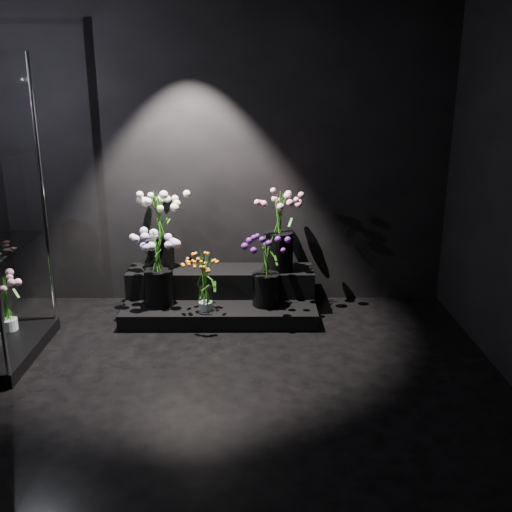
{
  "coord_description": "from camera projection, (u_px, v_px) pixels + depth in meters",
  "views": [
    {
      "loc": [
        0.24,
        -3.1,
        1.98
      ],
      "look_at": [
        0.26,
        1.2,
        0.66
      ],
      "focal_mm": 40.0,
      "sensor_mm": 36.0,
      "label": 1
    }
  ],
  "objects": [
    {
      "name": "bouquet_lilac",
      "position": [
        158.0,
        264.0,
        4.81
      ],
      "size": [
        0.47,
        0.47,
        0.64
      ],
      "rotation": [
        0.0,
        0.0,
        -0.43
      ],
      "color": "black",
      "rests_on": "display_riser"
    },
    {
      "name": "bouquet_orange_bells",
      "position": [
        205.0,
        280.0,
        4.73
      ],
      "size": [
        0.35,
        0.35,
        0.51
      ],
      "rotation": [
        0.0,
        0.0,
        0.37
      ],
      "color": "white",
      "rests_on": "display_riser"
    },
    {
      "name": "bouquet_pink_roses",
      "position": [
        279.0,
        225.0,
        4.99
      ],
      "size": [
        0.44,
        0.44,
        0.71
      ],
      "rotation": [
        0.0,
        0.0,
        0.2
      ],
      "color": "black",
      "rests_on": "display_riser"
    },
    {
      "name": "floor",
      "position": [
        215.0,
        414.0,
        3.55
      ],
      "size": [
        4.0,
        4.0,
        0.0
      ],
      "primitive_type": "plane",
      "color": "black",
      "rests_on": "ground"
    },
    {
      "name": "bouquet_purple",
      "position": [
        266.0,
        265.0,
        4.81
      ],
      "size": [
        0.37,
        0.37,
        0.65
      ],
      "rotation": [
        0.0,
        0.0,
        -0.12
      ],
      "color": "black",
      "rests_on": "display_riser"
    },
    {
      "name": "wall_front",
      "position": [
        141.0,
        363.0,
        1.22
      ],
      "size": [
        4.0,
        0.0,
        4.0
      ],
      "primitive_type": "plane",
      "rotation": [
        -1.57,
        0.0,
        0.0
      ],
      "color": "black",
      "rests_on": "floor"
    },
    {
      "name": "bouquet_case_base_pink",
      "position": [
        6.0,
        302.0,
        4.44
      ],
      "size": [
        0.37,
        0.37,
        0.44
      ],
      "rotation": [
        0.0,
        0.0,
        0.07
      ],
      "color": "white",
      "rests_on": "display_case"
    },
    {
      "name": "bouquet_cream_roses",
      "position": [
        159.0,
        223.0,
        5.03
      ],
      "size": [
        0.55,
        0.55,
        0.69
      ],
      "rotation": [
        0.0,
        0.0,
        0.42
      ],
      "color": "black",
      "rests_on": "display_riser"
    },
    {
      "name": "wall_back",
      "position": [
        226.0,
        150.0,
        5.05
      ],
      "size": [
        4.0,
        0.0,
        4.0
      ],
      "primitive_type": "plane",
      "rotation": [
        1.57,
        0.0,
        0.0
      ],
      "color": "black",
      "rests_on": "floor"
    },
    {
      "name": "display_riser",
      "position": [
        221.0,
        295.0,
        5.09
      ],
      "size": [
        1.67,
        0.74,
        0.37
      ],
      "color": "black",
      "rests_on": "floor"
    }
  ]
}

